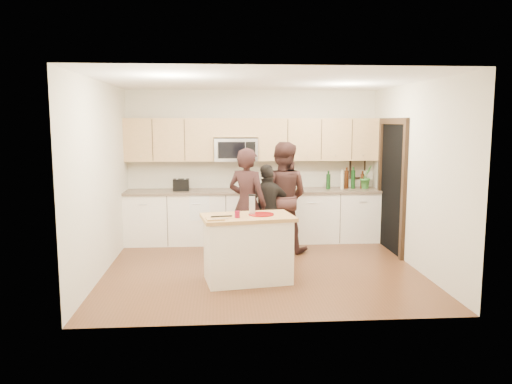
{
  "coord_description": "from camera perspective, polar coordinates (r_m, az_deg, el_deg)",
  "views": [
    {
      "loc": [
        -0.6,
        -7.06,
        2.13
      ],
      "look_at": [
        -0.06,
        0.35,
        1.09
      ],
      "focal_mm": 35.0,
      "sensor_mm": 36.0,
      "label": 1
    }
  ],
  "objects": [
    {
      "name": "cutting_board",
      "position": [
        6.38,
        -4.71,
        -3.09
      ],
      "size": [
        0.25,
        0.23,
        0.02
      ],
      "primitive_type": "cube",
      "rotation": [
        0.0,
        0.0,
        0.16
      ],
      "color": "tan",
      "rests_on": "island"
    },
    {
      "name": "bottle_cluster",
      "position": [
        9.15,
        10.6,
        1.48
      ],
      "size": [
        0.77,
        0.22,
        0.39
      ],
      "color": "black",
      "rests_on": "back_cabinetry"
    },
    {
      "name": "tongs",
      "position": [
        6.46,
        -3.97,
        -2.79
      ],
      "size": [
        0.28,
        0.07,
        0.02
      ],
      "primitive_type": "cube",
      "rotation": [
        0.0,
        0.0,
        0.16
      ],
      "color": "black",
      "rests_on": "cutting_board"
    },
    {
      "name": "knife",
      "position": [
        6.33,
        -4.14,
        -3.05
      ],
      "size": [
        0.21,
        0.06,
        0.01
      ],
      "primitive_type": "cube",
      "rotation": [
        0.0,
        0.0,
        0.16
      ],
      "color": "silver",
      "rests_on": "cutting_board"
    },
    {
      "name": "box_grater",
      "position": [
        6.67,
        -0.46,
        -1.36
      ],
      "size": [
        0.09,
        0.06,
        0.26
      ],
      "color": "silver",
      "rests_on": "red_plate"
    },
    {
      "name": "floor",
      "position": [
        7.4,
        0.64,
        -8.75
      ],
      "size": [
        4.5,
        4.5,
        0.0
      ],
      "primitive_type": "plane",
      "color": "#57311D",
      "rests_on": "ground"
    },
    {
      "name": "upper_cabinetry",
      "position": [
        8.93,
        -0.13,
        6.13
      ],
      "size": [
        4.5,
        0.33,
        0.75
      ],
      "color": "tan",
      "rests_on": "ground"
    },
    {
      "name": "framed_picture",
      "position": [
        9.44,
        11.51,
        2.65
      ],
      "size": [
        0.3,
        0.03,
        0.38
      ],
      "color": "black",
      "rests_on": "ground"
    },
    {
      "name": "orchid",
      "position": [
        9.23,
        12.48,
        1.7
      ],
      "size": [
        0.29,
        0.28,
        0.42
      ],
      "primitive_type": "imported",
      "rotation": [
        0.0,
        0.0,
        0.51
      ],
      "color": "#377A31",
      "rests_on": "back_cabinetry"
    },
    {
      "name": "back_cabinetry",
      "position": [
        8.93,
        -0.27,
        -2.73
      ],
      "size": [
        4.5,
        0.66,
        0.94
      ],
      "color": "white",
      "rests_on": "ground"
    },
    {
      "name": "drink_glass",
      "position": [
        6.48,
        -2.16,
        -2.57
      ],
      "size": [
        0.07,
        0.07,
        0.09
      ],
      "primitive_type": "cylinder",
      "color": "maroon",
      "rests_on": "island"
    },
    {
      "name": "red_plate",
      "position": [
        6.68,
        0.6,
        -2.57
      ],
      "size": [
        0.34,
        0.34,
        0.02
      ],
      "primitive_type": "cylinder",
      "color": "maroon",
      "rests_on": "island"
    },
    {
      "name": "woman_left",
      "position": [
        7.73,
        -1.02,
        -1.39
      ],
      "size": [
        0.76,
        0.69,
        1.75
      ],
      "primitive_type": "imported",
      "rotation": [
        0.0,
        0.0,
        2.59
      ],
      "color": "black",
      "rests_on": "ground"
    },
    {
      "name": "dish_towel",
      "position": [
        8.68,
        -6.46,
        -0.89
      ],
      "size": [
        0.34,
        0.6,
        0.48
      ],
      "color": "white",
      "rests_on": "ground"
    },
    {
      "name": "island",
      "position": [
        6.74,
        -0.96,
        -6.44
      ],
      "size": [
        1.3,
        0.88,
        0.9
      ],
      "rotation": [
        0.0,
        0.0,
        0.16
      ],
      "color": "white",
      "rests_on": "ground"
    },
    {
      "name": "woman_center",
      "position": [
        8.24,
        3.02,
        -0.57
      ],
      "size": [
        1.07,
        0.95,
        1.82
      ],
      "primitive_type": "imported",
      "rotation": [
        0.0,
        0.0,
        2.78
      ],
      "color": "#331C19",
      "rests_on": "ground"
    },
    {
      "name": "room_shell",
      "position": [
        7.1,
        0.66,
        4.74
      ],
      "size": [
        4.52,
        4.02,
        2.71
      ],
      "color": "beige",
      "rests_on": "ground"
    },
    {
      "name": "microwave",
      "position": [
        8.88,
        -2.33,
        4.87
      ],
      "size": [
        0.76,
        0.41,
        0.4
      ],
      "color": "silver",
      "rests_on": "ground"
    },
    {
      "name": "doorway",
      "position": [
        8.51,
        15.27,
        1.13
      ],
      "size": [
        0.06,
        1.25,
        2.2
      ],
      "color": "black",
      "rests_on": "ground"
    },
    {
      "name": "woman_right",
      "position": [
        7.97,
        1.35,
        -2.1
      ],
      "size": [
        0.92,
        0.56,
        1.47
      ],
      "primitive_type": "imported",
      "rotation": [
        0.0,
        0.0,
        3.39
      ],
      "color": "black",
      "rests_on": "ground"
    },
    {
      "name": "toaster",
      "position": [
        8.83,
        -8.54,
        0.81
      ],
      "size": [
        0.28,
        0.2,
        0.21
      ],
      "color": "black",
      "rests_on": "back_cabinetry"
    }
  ]
}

